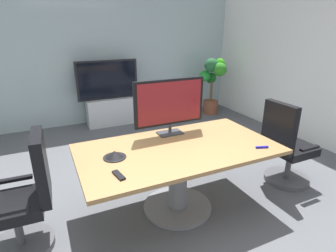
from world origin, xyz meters
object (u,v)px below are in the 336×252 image
Objects in this scene: wall_display_unit at (109,104)px; potted_plant at (213,80)px; office_chair_left at (26,204)px; conference_phone at (115,155)px; conference_table at (178,163)px; tv_monitor at (170,104)px; remote_control at (119,175)px; office_chair_right at (286,150)px.

wall_display_unit reaches higher than potted_plant.
office_chair_left reaches higher than conference_phone.
conference_table is 2.43× the size of tv_monitor.
tv_monitor is at bearing 31.18° from remote_control.
wall_display_unit reaches higher than office_chair_left.
remote_control is at bearing -134.24° from potted_plant.
potted_plant is (2.31, 2.80, 0.23)m from conference_table.
remote_control is (-0.06, -0.35, -0.02)m from conference_phone.
wall_display_unit is at bearing 77.69° from conference_phone.
wall_display_unit is (1.47, 3.00, -0.01)m from office_chair_left.
wall_display_unit is 5.95× the size of conference_phone.
wall_display_unit is (-0.08, 2.68, -0.66)m from tv_monitor.
remote_control is (-0.71, -0.30, 0.20)m from conference_table.
office_chair_left is 1.00× the size of office_chair_right.
conference_phone is (-0.66, 0.04, 0.22)m from conference_table.
remote_control is at bearing 95.16° from office_chair_right.
conference_phone is (0.81, -0.02, 0.32)m from office_chair_left.
office_chair_left is at bearing 178.57° from conference_phone.
tv_monitor is (0.08, 0.38, 0.55)m from conference_table.
conference_table is 1.47m from office_chair_left.
tv_monitor is 0.88m from conference_phone.
conference_table is 0.80m from remote_control.
tv_monitor is at bearing 70.47° from office_chair_right.
office_chair_left and office_chair_right have the same top height.
office_chair_right is 1.60m from tv_monitor.
potted_plant is at bearing 47.38° from tv_monitor.
remote_control is at bearing -156.99° from conference_table.
wall_display_unit is at bearing 89.99° from conference_table.
potted_plant is 4.33m from remote_control.
office_chair_right is 0.86× the size of potted_plant.
conference_phone is at bearing 71.12° from remote_control.
tv_monitor is at bearing 103.95° from office_chair_left.
conference_phone is 0.35m from remote_control.
wall_display_unit is 3.11m from conference_phone.
conference_table is 3.63m from potted_plant.
remote_control is (-0.80, -0.69, -0.35)m from tv_monitor.
office_chair_left is 0.86× the size of potted_plant.
tv_monitor reaches higher than conference_phone.
wall_display_unit is at bearing 156.20° from office_chair_left.
tv_monitor is (-1.38, 0.49, 0.65)m from office_chair_right.
office_chair_left is at bearing 177.47° from conference_table.
conference_phone reaches higher than conference_table.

